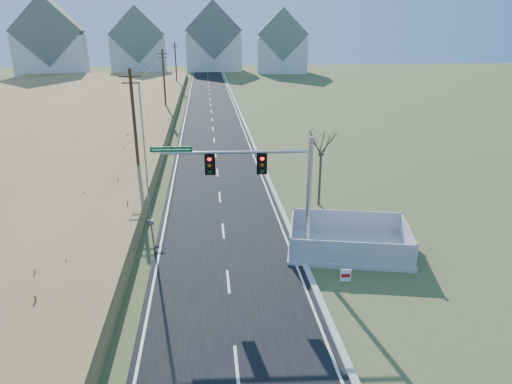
% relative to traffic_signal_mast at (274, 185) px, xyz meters
% --- Properties ---
extents(ground, '(260.00, 260.00, 0.00)m').
position_rel_traffic_signal_mast_xyz_m(ground, '(-2.66, -0.56, -4.19)').
color(ground, brown).
rests_on(ground, ground).
extents(road, '(8.00, 180.00, 0.06)m').
position_rel_traffic_signal_mast_xyz_m(road, '(-2.66, 49.44, -4.16)').
color(road, black).
rests_on(road, ground).
extents(curb, '(0.30, 180.00, 0.18)m').
position_rel_traffic_signal_mast_xyz_m(curb, '(1.49, 49.44, -4.10)').
color(curb, '#B2AFA8').
rests_on(curb, ground).
extents(reed_marsh, '(38.00, 110.00, 1.30)m').
position_rel_traffic_signal_mast_xyz_m(reed_marsh, '(-26.66, 39.44, -3.54)').
color(reed_marsh, '#AD844E').
rests_on(reed_marsh, ground).
extents(utility_pole_near, '(1.80, 0.26, 9.00)m').
position_rel_traffic_signal_mast_xyz_m(utility_pole_near, '(-9.16, 14.44, 0.49)').
color(utility_pole_near, '#422D1E').
rests_on(utility_pole_near, ground).
extents(utility_pole_mid, '(1.80, 0.26, 9.00)m').
position_rel_traffic_signal_mast_xyz_m(utility_pole_mid, '(-9.16, 44.44, 0.49)').
color(utility_pole_mid, '#422D1E').
rests_on(utility_pole_mid, ground).
extents(utility_pole_far, '(1.80, 0.26, 9.00)m').
position_rel_traffic_signal_mast_xyz_m(utility_pole_far, '(-9.16, 74.44, 0.49)').
color(utility_pole_far, '#422D1E').
rests_on(utility_pole_far, ground).
extents(condo_nw, '(17.69, 13.38, 19.05)m').
position_rel_traffic_signal_mast_xyz_m(condo_nw, '(-40.66, 99.44, 3.51)').
color(condo_nw, silver).
rests_on(condo_nw, ground).
extents(condo_nnw, '(14.93, 11.17, 17.03)m').
position_rel_traffic_signal_mast_xyz_m(condo_nnw, '(-20.66, 107.44, 2.75)').
color(condo_nnw, silver).
rests_on(condo_nnw, ground).
extents(condo_n, '(15.27, 10.20, 18.54)m').
position_rel_traffic_signal_mast_xyz_m(condo_n, '(-0.66, 111.44, 3.42)').
color(condo_n, silver).
rests_on(condo_n, ground).
extents(condo_ne, '(14.12, 10.51, 16.52)m').
position_rel_traffic_signal_mast_xyz_m(condo_ne, '(17.34, 103.44, 2.65)').
color(condo_ne, silver).
rests_on(condo_ne, ground).
extents(traffic_signal_mast, '(8.47, 0.87, 6.75)m').
position_rel_traffic_signal_mast_xyz_m(traffic_signal_mast, '(0.00, 0.00, 0.00)').
color(traffic_signal_mast, '#9EA0A5').
rests_on(traffic_signal_mast, ground).
extents(fence_enclosure, '(7.60, 5.97, 1.55)m').
position_rel_traffic_signal_mast_xyz_m(fence_enclosure, '(4.34, 0.24, -3.89)').
color(fence_enclosure, '#B7B5AD').
rests_on(fence_enclosure, ground).
extents(open_sign, '(0.55, 0.10, 0.67)m').
position_rel_traffic_signal_mast_xyz_m(open_sign, '(3.18, -3.12, -3.83)').
color(open_sign, white).
rests_on(open_sign, ground).
extents(flagpole, '(0.41, 0.41, 9.03)m').
position_rel_traffic_signal_mast_xyz_m(flagpole, '(-7.30, 5.38, -0.59)').
color(flagpole, '#B7B5AD').
rests_on(flagpole, ground).
extents(bare_tree, '(2.16, 2.16, 5.71)m').
position_rel_traffic_signal_mast_xyz_m(bare_tree, '(4.34, 7.30, 0.42)').
color(bare_tree, '#4C3F33').
rests_on(bare_tree, ground).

